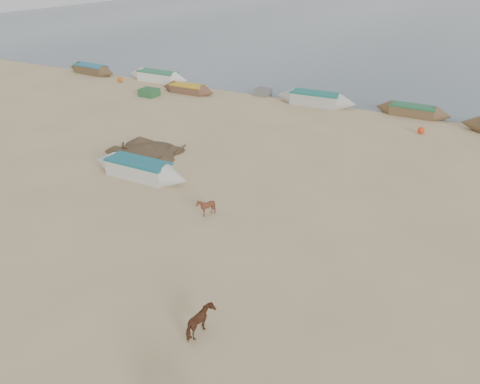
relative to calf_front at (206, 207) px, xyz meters
name	(u,v)px	position (x,y,z in m)	size (l,w,h in m)	color
ground	(191,258)	(1.18, -3.03, -0.42)	(140.00, 140.00, 0.00)	tan
sea	(447,20)	(1.18, 78.97, -0.41)	(160.00, 160.00, 0.00)	slate
calf_front	(206,207)	(0.00, 0.00, 0.00)	(0.68, 0.76, 0.84)	#5A2C1C
calf_right	(201,323)	(3.71, -6.25, 0.04)	(0.92, 0.79, 0.93)	#58311C
near_canoe	(139,169)	(-5.15, 1.80, 0.04)	(5.88, 1.24, 0.91)	silver
debris_pile	(147,148)	(-6.94, 4.70, -0.18)	(3.65, 3.65, 0.48)	brown
waterline_canoes	(347,104)	(0.89, 18.32, 0.02)	(59.24, 3.63, 0.99)	brown
beach_clutter	(402,121)	(5.23, 16.52, -0.12)	(44.40, 5.70, 0.64)	#2B6033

